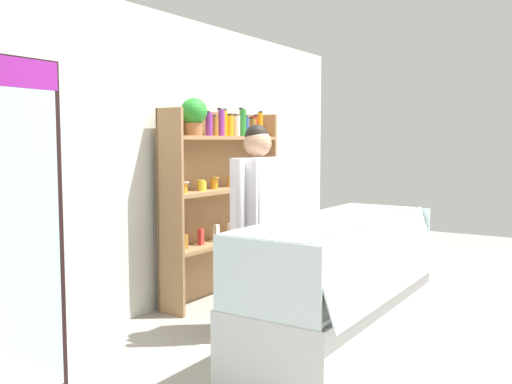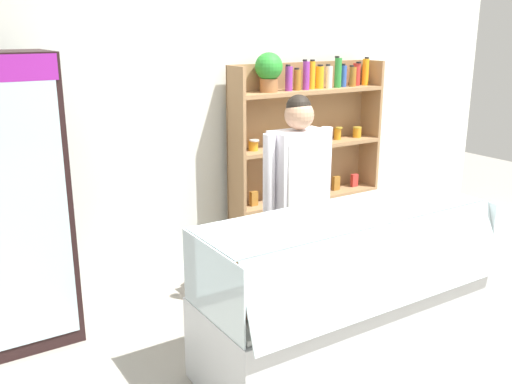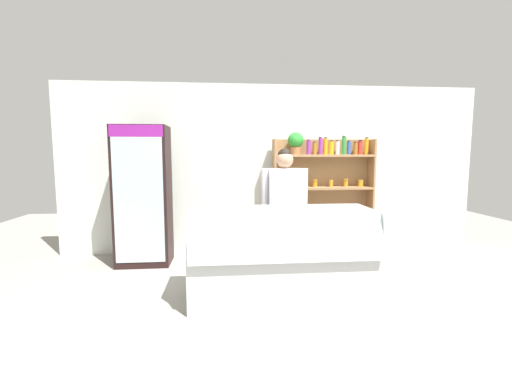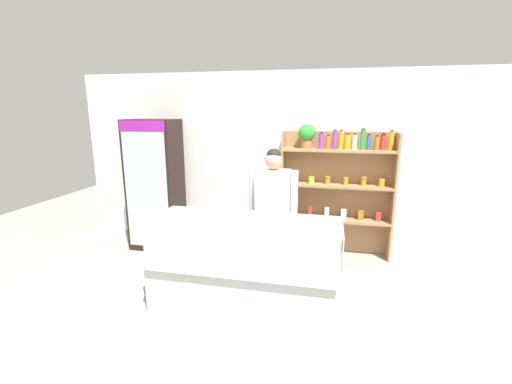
% 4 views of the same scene
% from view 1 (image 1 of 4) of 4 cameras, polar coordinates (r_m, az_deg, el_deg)
% --- Properties ---
extents(ground_plane, '(12.00, 12.00, 0.00)m').
position_cam_1_polar(ground_plane, '(4.36, 10.50, -15.67)').
color(ground_plane, gray).
extents(back_wall, '(6.80, 0.10, 2.70)m').
position_cam_1_polar(back_wall, '(5.21, -10.75, 2.92)').
color(back_wall, silver).
rests_on(back_wall, ground).
extents(shelving_unit, '(1.60, 0.29, 1.93)m').
position_cam_1_polar(shelving_unit, '(5.63, -3.87, 0.57)').
color(shelving_unit, '#9E754C').
rests_on(shelving_unit, ground).
extents(deli_display_case, '(2.00, 0.80, 1.01)m').
position_cam_1_polar(deli_display_case, '(4.13, 8.25, -12.19)').
color(deli_display_case, silver).
rests_on(deli_display_case, ground).
extents(shop_clerk, '(0.61, 0.25, 1.67)m').
position_cam_1_polar(shop_clerk, '(4.50, 0.22, -1.90)').
color(shop_clerk, '#2D2D38').
rests_on(shop_clerk, ground).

